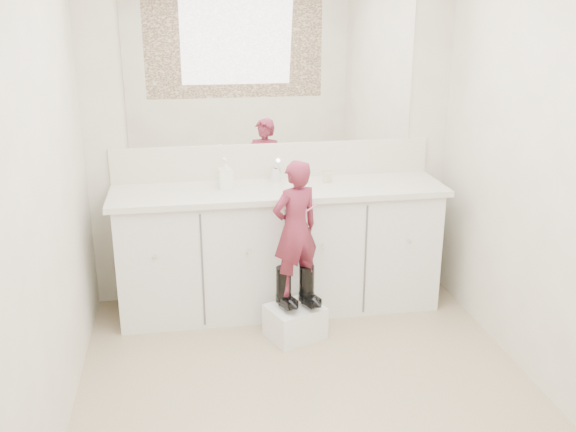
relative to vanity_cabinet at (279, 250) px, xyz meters
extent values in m
plane|color=#8D705C|center=(0.00, -1.23, -0.42)|extent=(3.00, 3.00, 0.00)
plane|color=beige|center=(0.00, 0.27, 0.77)|extent=(2.60, 0.00, 2.60)
plane|color=beige|center=(0.00, -2.73, 0.77)|extent=(2.60, 0.00, 2.60)
plane|color=beige|center=(-1.30, -1.23, 0.78)|extent=(0.00, 3.00, 3.00)
plane|color=beige|center=(1.30, -1.23, 0.78)|extent=(0.00, 3.00, 3.00)
cube|color=silver|center=(0.00, 0.00, 0.00)|extent=(2.20, 0.55, 0.85)
cube|color=beige|center=(0.00, -0.01, 0.45)|extent=(2.28, 0.58, 0.04)
cube|color=beige|center=(0.00, 0.26, 0.59)|extent=(2.28, 0.03, 0.25)
cube|color=white|center=(0.00, 0.26, 1.22)|extent=(2.00, 0.02, 1.00)
cube|color=#472819|center=(0.00, -2.71, 1.22)|extent=(2.00, 0.01, 1.20)
cylinder|color=silver|center=(0.00, 0.15, 0.52)|extent=(0.08, 0.08, 0.10)
imported|color=beige|center=(0.36, 0.07, 0.50)|extent=(0.10, 0.10, 0.08)
imported|color=white|center=(-0.36, 0.04, 0.57)|extent=(0.10, 0.10, 0.21)
cube|color=white|center=(0.03, -0.48, -0.32)|extent=(0.42, 0.39, 0.22)
imported|color=#AA3457|center=(0.03, -0.48, 0.33)|extent=(0.37, 0.31, 0.88)
cylinder|color=#EE5C93|center=(0.10, -0.48, 0.44)|extent=(0.13, 0.06, 0.06)
camera|label=1|loc=(-0.64, -4.17, 1.67)|focal=40.00mm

